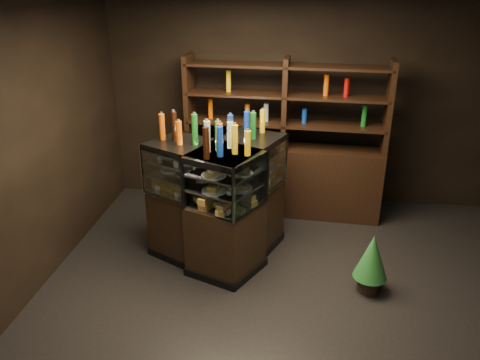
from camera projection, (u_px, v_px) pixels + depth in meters
name	position (u px, v px, depth m)	size (l,w,h in m)	color
ground	(293.00, 311.00, 4.33)	(5.00, 5.00, 0.00)	black
room_shell	(304.00, 106.00, 3.57)	(5.02, 5.02, 3.01)	black
display_case	(222.00, 222.00, 4.99)	(1.50, 1.34, 1.31)	black
food_display	(221.00, 175.00, 4.78)	(1.16, 1.11, 0.41)	gold
bottles_top	(220.00, 132.00, 4.60)	(1.00, 0.97, 0.30)	black
potted_conifer	(372.00, 256.00, 4.46)	(0.33, 0.33, 0.70)	black
back_shelving	(283.00, 168.00, 5.98)	(2.49, 0.58, 2.00)	black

